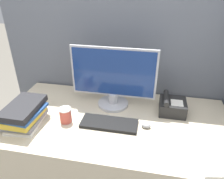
{
  "coord_description": "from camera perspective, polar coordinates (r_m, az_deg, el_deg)",
  "views": [
    {
      "loc": [
        0.22,
        -0.76,
        1.62
      ],
      "look_at": [
        -0.02,
        0.43,
        0.95
      ],
      "focal_mm": 35.0,
      "sensor_mm": 36.0,
      "label": 1
    }
  ],
  "objects": [
    {
      "name": "desk_telephone",
      "position": [
        1.56,
        15.4,
        -4.16
      ],
      "size": [
        0.18,
        0.18,
        0.13
      ],
      "color": "black",
      "rests_on": "desk"
    },
    {
      "name": "book_stack",
      "position": [
        1.49,
        -22.1,
        -6.02
      ],
      "size": [
        0.25,
        0.3,
        0.14
      ],
      "color": "silver",
      "rests_on": "desk"
    },
    {
      "name": "paper_pile",
      "position": [
        1.31,
        25.31,
        -16.15
      ],
      "size": [
        0.23,
        0.26,
        0.01
      ],
      "color": "white",
      "rests_on": "desk"
    },
    {
      "name": "coffee_cup",
      "position": [
        1.45,
        -12.05,
        -6.56
      ],
      "size": [
        0.08,
        0.08,
        0.1
      ],
      "color": "#BF4C3F",
      "rests_on": "desk"
    },
    {
      "name": "monitor",
      "position": [
        1.51,
        0.34,
        2.72
      ],
      "size": [
        0.59,
        0.22,
        0.43
      ],
      "color": "#B7B7BC",
      "rests_on": "desk"
    },
    {
      "name": "keyboard",
      "position": [
        1.41,
        -0.74,
        -8.85
      ],
      "size": [
        0.36,
        0.14,
        0.02
      ],
      "color": "black",
      "rests_on": "desk"
    },
    {
      "name": "mouse",
      "position": [
        1.4,
        8.89,
        -9.32
      ],
      "size": [
        0.06,
        0.04,
        0.03
      ],
      "color": "gray",
      "rests_on": "desk"
    },
    {
      "name": "desk",
      "position": [
        1.71,
        0.36,
        -17.8
      ],
      "size": [
        1.53,
        0.79,
        0.75
      ],
      "color": "beige",
      "rests_on": "ground_plane"
    },
    {
      "name": "cubicle_panel_rear",
      "position": [
        1.76,
        3.08,
        4.16
      ],
      "size": [
        1.93,
        0.04,
        1.77
      ],
      "color": "slate",
      "rests_on": "ground_plane"
    }
  ]
}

